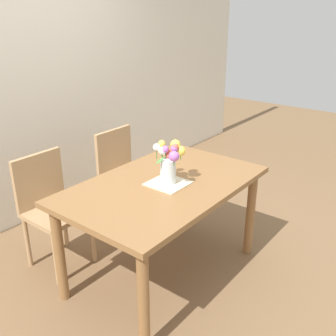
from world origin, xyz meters
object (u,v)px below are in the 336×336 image
Objects in this scene: dining_table at (163,196)px; chair_left at (50,203)px; chair_right at (123,171)px; flower_vase at (170,161)px.

chair_left is (-0.40, 0.80, -0.15)m from dining_table.
dining_table is 0.91m from chair_right.
chair_left is 2.99× the size of flower_vase.
chair_left is at bearing 116.76° from dining_table.
chair_right is at bearing -180.00° from chair_left.
flower_vase is at bearing 65.40° from chair_right.
dining_table is 1.64× the size of chair_right.
flower_vase reaches higher than chair_left.
dining_table is 0.91m from chair_left.
dining_table is 4.90× the size of flower_vase.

